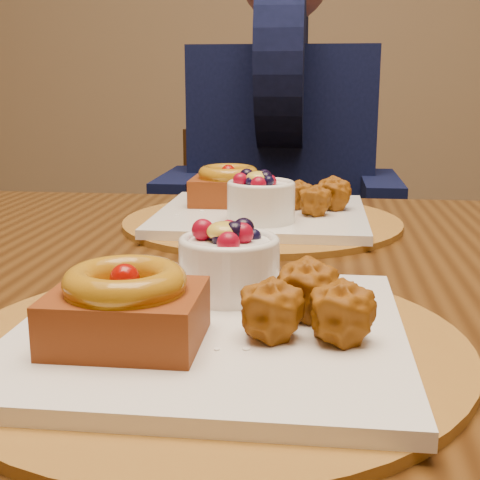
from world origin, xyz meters
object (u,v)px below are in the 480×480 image
Objects in this scene: dining_table at (244,337)px; chair_far at (244,277)px; place_setting_far at (260,209)px; diner at (283,132)px; place_setting_near at (209,319)px.

chair_far is (-0.11, 0.96, -0.22)m from dining_table.
dining_table is 0.24m from place_setting_far.
place_setting_far is at bearing 90.64° from dining_table.
diner is at bearing -50.26° from chair_far.
place_setting_near is at bearing -90.59° from dining_table.
place_setting_far is at bearing 90.03° from place_setting_near.
diner is (-0.00, 0.79, 0.16)m from dining_table.
diner reaches higher than chair_far.
diner is (0.10, -0.17, 0.38)m from chair_far.
place_setting_near reaches higher than chair_far.
chair_far is at bearing 96.33° from dining_table.
place_setting_near is 1.23m from chair_far.
dining_table is 1.95× the size of chair_far.
place_setting_far is 0.46× the size of chair_far.
diner is (-0.00, 0.57, 0.06)m from place_setting_far.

